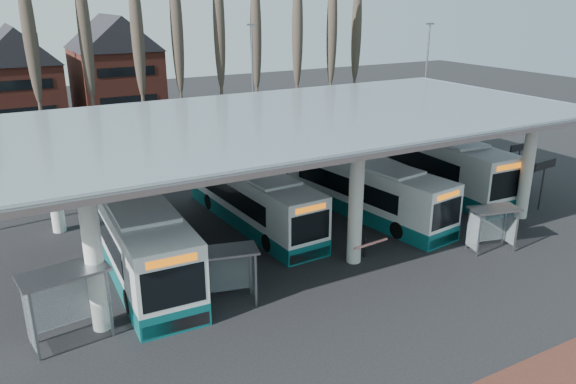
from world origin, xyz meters
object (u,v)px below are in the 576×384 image
bus_0 (135,232)px  bus_3 (430,162)px  bus_2 (364,188)px  shelter_0 (65,289)px  shelter_1 (225,264)px  bus_1 (252,198)px  shelter_2 (492,219)px

bus_0 → bus_3: (20.65, 2.31, 0.00)m
bus_2 → bus_3: (6.99, 2.01, 0.17)m
shelter_0 → shelter_1: (6.21, -0.40, -0.29)m
bus_0 → shelter_1: bus_0 is taller
bus_0 → shelter_0: bus_0 is taller
bus_2 → bus_3: bus_3 is taller
bus_3 → shelter_0: size_ratio=4.04×
bus_0 → shelter_0: size_ratio=4.03×
bus_1 → shelter_2: 12.86m
shelter_2 → shelter_0: bearing=-171.7°
bus_3 → shelter_2: 10.31m
bus_2 → shelter_2: (2.55, -7.29, 0.13)m
bus_0 → bus_3: size_ratio=1.00×
shelter_1 → bus_1: bearing=70.8°
bus_1 → shelter_1: bus_1 is taller
shelter_2 → bus_0: bearing=170.9°
bus_1 → shelter_1: (-4.80, -7.46, 0.27)m
bus_2 → shelter_0: (-17.50, -5.21, 0.54)m
bus_0 → shelter_1: (2.37, -5.30, 0.09)m
bus_0 → shelter_1: size_ratio=4.53×
bus_1 → shelter_0: size_ratio=3.62×
bus_2 → shelter_1: bearing=-161.1°
bus_2 → shelter_2: bearing=-78.3°
bus_0 → bus_2: bus_0 is taller
shelter_0 → shelter_2: 20.16m
shelter_0 → bus_3: bearing=9.2°
bus_2 → shelter_0: bus_2 is taller
bus_1 → bus_2: (6.49, -1.85, 0.01)m
bus_1 → bus_2: bus_2 is taller
bus_1 → bus_3: 13.48m
bus_3 → shelter_2: bearing=-113.0°
bus_1 → shelter_2: (9.04, -9.15, 0.14)m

